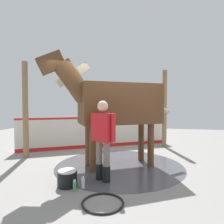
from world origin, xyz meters
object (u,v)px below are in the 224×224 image
(hose_coil, at_px, (103,203))
(horse, at_px, (114,103))
(bottle_spray, at_px, (75,186))
(wash_bucket, at_px, (67,178))
(bottle_shampoo, at_px, (83,183))
(handler, at_px, (103,135))

(hose_coil, bearing_deg, horse, -84.09)
(horse, bearing_deg, bottle_spray, 44.74)
(bottle_spray, bearing_deg, wash_bucket, -36.74)
(horse, distance_m, bottle_shampoo, 2.05)
(bottle_spray, xyz_separation_m, hose_coil, (-0.61, 0.35, -0.07))
(horse, height_order, hose_coil, horse)
(handler, relative_size, bottle_shampoo, 7.70)
(handler, distance_m, wash_bucket, 1.05)
(bottle_shampoo, xyz_separation_m, bottle_spray, (0.10, 0.14, -0.00))
(horse, distance_m, bottle_spray, 2.17)
(horse, relative_size, hose_coil, 4.55)
(horse, xyz_separation_m, wash_bucket, (0.63, 1.37, -1.42))
(wash_bucket, xyz_separation_m, bottle_shampoo, (-0.32, 0.02, -0.05))
(wash_bucket, height_order, hose_coil, wash_bucket)
(horse, relative_size, wash_bucket, 8.17)
(wash_bucket, bearing_deg, handler, -145.80)
(horse, height_order, bottle_spray, horse)
(bottle_spray, bearing_deg, bottle_shampoo, -125.57)
(handler, distance_m, bottle_shampoo, 0.97)
(handler, height_order, wash_bucket, handler)
(handler, bearing_deg, wash_bucket, 154.31)
(handler, xyz_separation_m, bottle_shampoo, (0.27, 0.42, -0.83))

